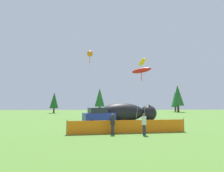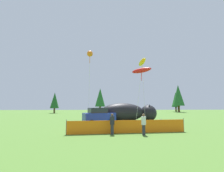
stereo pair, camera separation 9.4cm
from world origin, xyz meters
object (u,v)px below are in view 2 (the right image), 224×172
at_px(folding_chair, 163,123).
at_px(kite_orange_flower, 90,54).
at_px(kite_red_lizard, 141,71).
at_px(kite_yellow_hero, 142,62).
at_px(inflatable_cat, 128,113).
at_px(spectator_in_green_shirt, 144,123).
at_px(parked_car, 99,116).
at_px(spectator_in_grey_shirt, 112,123).

height_order(folding_chair, kite_orange_flower, kite_orange_flower).
relative_size(kite_red_lizard, kite_yellow_hero, 0.80).
bearing_deg(kite_red_lizard, folding_chair, -75.22).
xyz_separation_m(kite_red_lizard, kite_yellow_hero, (0.55, 1.88, 1.53)).
relative_size(inflatable_cat, kite_red_lizard, 1.16).
xyz_separation_m(inflatable_cat, spectator_in_green_shirt, (-0.26, -10.28, -0.27)).
xyz_separation_m(parked_car, folding_chair, (6.39, -4.74, -0.44)).
xyz_separation_m(parked_car, kite_yellow_hero, (5.85, 1.27, 7.14)).
relative_size(parked_car, inflatable_cat, 0.52).
bearing_deg(kite_yellow_hero, kite_red_lizard, -106.36).
bearing_deg(folding_chair, spectator_in_grey_shirt, -138.70).
xyz_separation_m(spectator_in_grey_shirt, kite_red_lizard, (4.05, 7.46, 5.68)).
distance_m(parked_car, kite_orange_flower, 8.21).
bearing_deg(kite_yellow_hero, kite_orange_flower, -176.78).
distance_m(folding_chair, spectator_in_grey_shirt, 6.13).
bearing_deg(kite_orange_flower, kite_red_lizard, -12.71).
xyz_separation_m(inflatable_cat, spectator_in_grey_shirt, (-2.65, -9.90, -0.28)).
height_order(kite_red_lizard, kite_yellow_hero, kite_yellow_hero).
bearing_deg(parked_car, kite_red_lizard, -26.52).
xyz_separation_m(parked_car, kite_red_lizard, (5.30, -0.61, 5.62)).
distance_m(parked_car, kite_yellow_hero, 9.32).
distance_m(parked_car, kite_red_lizard, 7.75).
height_order(spectator_in_grey_shirt, kite_orange_flower, kite_orange_flower).
bearing_deg(inflatable_cat, kite_red_lizard, -70.73).
relative_size(folding_chair, inflatable_cat, 0.11).
relative_size(folding_chair, spectator_in_grey_shirt, 0.53).
relative_size(kite_red_lizard, kite_orange_flower, 0.74).
distance_m(folding_chair, inflatable_cat, 7.05).
bearing_deg(spectator_in_grey_shirt, kite_yellow_hero, 63.78).
relative_size(folding_chair, kite_orange_flower, 0.09).
height_order(spectator_in_green_shirt, kite_orange_flower, kite_orange_flower).
height_order(parked_car, spectator_in_grey_shirt, parked_car).
bearing_deg(spectator_in_grey_shirt, inflatable_cat, 75.00).
relative_size(spectator_in_grey_shirt, spectator_in_green_shirt, 0.99).
height_order(spectator_in_green_shirt, kite_red_lizard, kite_red_lizard).
bearing_deg(spectator_in_green_shirt, parked_car, 113.34).
xyz_separation_m(parked_car, inflatable_cat, (3.90, 1.83, 0.22)).
bearing_deg(kite_orange_flower, spectator_in_green_shirt, -62.22).
relative_size(spectator_in_green_shirt, kite_yellow_hero, 0.19).
bearing_deg(spectator_in_grey_shirt, parked_car, 98.80).
distance_m(parked_car, inflatable_cat, 4.31).
relative_size(parked_car, spectator_in_green_shirt, 2.60).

